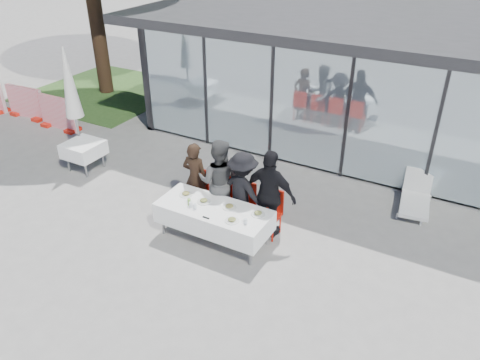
# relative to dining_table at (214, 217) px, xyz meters

# --- Properties ---
(ground) EXTENTS (90.00, 90.00, 0.00)m
(ground) POSITION_rel_dining_table_xyz_m (0.37, -0.35, -0.54)
(ground) COLOR gray
(ground) RESTS_ON ground
(pavilion) EXTENTS (14.80, 8.80, 3.44)m
(pavilion) POSITION_rel_dining_table_xyz_m (2.38, 7.81, 1.61)
(pavilion) COLOR gray
(pavilion) RESTS_ON ground
(dining_table) EXTENTS (2.26, 0.96, 0.75)m
(dining_table) POSITION_rel_dining_table_xyz_m (0.00, 0.00, 0.00)
(dining_table) COLOR white
(dining_table) RESTS_ON ground
(diner_a) EXTENTS (0.62, 0.62, 1.64)m
(diner_a) POSITION_rel_dining_table_xyz_m (-0.88, 0.69, 0.28)
(diner_a) COLOR black
(diner_a) RESTS_ON ground
(diner_chair_a) EXTENTS (0.44, 0.44, 0.97)m
(diner_chair_a) POSITION_rel_dining_table_xyz_m (-0.88, 0.75, -0.00)
(diner_chair_a) COLOR red
(diner_chair_a) RESTS_ON ground
(diner_b) EXTENTS (1.12, 1.12, 1.83)m
(diner_b) POSITION_rel_dining_table_xyz_m (-0.29, 0.69, 0.38)
(diner_b) COLOR #4E4E4E
(diner_b) RESTS_ON ground
(diner_chair_b) EXTENTS (0.44, 0.44, 0.97)m
(diner_chair_b) POSITION_rel_dining_table_xyz_m (-0.29, 0.75, -0.00)
(diner_chair_b) COLOR red
(diner_chair_b) RESTS_ON ground
(diner_c) EXTENTS (1.28, 1.28, 1.68)m
(diner_c) POSITION_rel_dining_table_xyz_m (0.27, 0.69, 0.30)
(diner_c) COLOR black
(diner_c) RESTS_ON ground
(diner_chair_c) EXTENTS (0.44, 0.44, 0.97)m
(diner_chair_c) POSITION_rel_dining_table_xyz_m (0.27, 0.75, -0.00)
(diner_chair_c) COLOR red
(diner_chair_c) RESTS_ON ground
(diner_d) EXTENTS (1.13, 1.13, 1.87)m
(diner_d) POSITION_rel_dining_table_xyz_m (0.88, 0.69, 0.40)
(diner_d) COLOR black
(diner_d) RESTS_ON ground
(diner_chair_d) EXTENTS (0.44, 0.44, 0.97)m
(diner_chair_d) POSITION_rel_dining_table_xyz_m (0.88, 0.75, -0.00)
(diner_chair_d) COLOR red
(diner_chair_d) RESTS_ON ground
(plate_a) EXTENTS (0.27, 0.27, 0.07)m
(plate_a) POSITION_rel_dining_table_xyz_m (-0.73, 0.12, 0.24)
(plate_a) COLOR silver
(plate_a) RESTS_ON dining_table
(plate_b) EXTENTS (0.27, 0.27, 0.07)m
(plate_b) POSITION_rel_dining_table_xyz_m (-0.27, 0.08, 0.24)
(plate_b) COLOR silver
(plate_b) RESTS_ON dining_table
(plate_c) EXTENTS (0.27, 0.27, 0.07)m
(plate_c) POSITION_rel_dining_table_xyz_m (0.27, 0.15, 0.24)
(plate_c) COLOR silver
(plate_c) RESTS_ON dining_table
(plate_d) EXTENTS (0.27, 0.27, 0.07)m
(plate_d) POSITION_rel_dining_table_xyz_m (0.86, 0.20, 0.24)
(plate_d) COLOR silver
(plate_d) RESTS_ON dining_table
(plate_extra) EXTENTS (0.27, 0.27, 0.07)m
(plate_extra) POSITION_rel_dining_table_xyz_m (0.54, -0.22, 0.24)
(plate_extra) COLOR silver
(plate_extra) RESTS_ON dining_table
(juice_bottle) EXTENTS (0.06, 0.06, 0.14)m
(juice_bottle) POSITION_rel_dining_table_xyz_m (-0.46, -0.16, 0.28)
(juice_bottle) COLOR #91C753
(juice_bottle) RESTS_ON dining_table
(drinking_glasses) EXTENTS (1.27, 0.10, 0.10)m
(drinking_glasses) POSITION_rel_dining_table_xyz_m (0.03, -0.19, 0.26)
(drinking_glasses) COLOR silver
(drinking_glasses) RESTS_ON dining_table
(folded_eyeglasses) EXTENTS (0.14, 0.03, 0.01)m
(folded_eyeglasses) POSITION_rel_dining_table_xyz_m (0.06, -0.37, 0.22)
(folded_eyeglasses) COLOR black
(folded_eyeglasses) RESTS_ON dining_table
(spare_table_left) EXTENTS (0.86, 0.86, 0.74)m
(spare_table_left) POSITION_rel_dining_table_xyz_m (-4.41, 0.93, 0.02)
(spare_table_left) COLOR white
(spare_table_left) RESTS_ON ground
(market_umbrella) EXTENTS (0.50, 0.50, 3.00)m
(market_umbrella) POSITION_rel_dining_table_xyz_m (-4.80, 1.19, 1.41)
(market_umbrella) COLOR black
(market_umbrella) RESTS_ON ground
(lounger) EXTENTS (0.78, 1.40, 0.72)m
(lounger) POSITION_rel_dining_table_xyz_m (3.27, 3.21, -0.28)
(lounger) COLOR silver
(lounger) RESTS_ON ground
(grass_patch) EXTENTS (5.00, 5.00, 0.02)m
(grass_patch) POSITION_rel_dining_table_xyz_m (-8.13, 5.65, -0.53)
(grass_patch) COLOR #385926
(grass_patch) RESTS_ON ground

